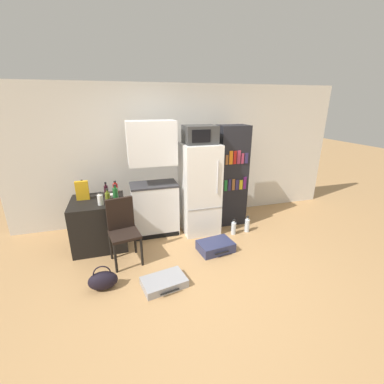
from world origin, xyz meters
TOP-DOWN VIEW (x-y plane):
  - ground_plane at (0.00, 0.00)m, footprint 24.00×24.00m
  - wall_back at (0.20, 2.00)m, footprint 6.40×0.10m
  - side_table at (-1.43, 1.21)m, footprint 0.81×0.78m
  - kitchen_hutch at (-0.51, 1.37)m, footprint 0.79×0.48m
  - refrigerator at (0.27, 1.27)m, footprint 0.62×0.68m
  - microwave at (0.27, 1.27)m, footprint 0.52×0.44m
  - bookshelf at (0.94, 1.41)m, footprint 0.53×0.40m
  - bottle_wine_dark at (-1.28, 1.24)m, footprint 0.06×0.06m
  - bottle_blue_soda at (-1.65, 1.52)m, footprint 0.07×0.07m
  - bottle_milk_white at (-1.36, 1.01)m, footprint 0.08×0.08m
  - bottle_olive_oil at (-1.25, 0.88)m, footprint 0.07×0.07m
  - bottle_green_tall at (-1.14, 1.11)m, footprint 0.08×0.08m
  - bottle_ketchup_red at (-1.14, 1.47)m, footprint 0.08×0.08m
  - bowl at (-1.20, 1.32)m, footprint 0.14×0.14m
  - cereal_box at (-1.63, 1.31)m, footprint 0.19×0.07m
  - chair at (-1.08, 0.66)m, footprint 0.47×0.47m
  - suitcase_large_flat at (0.30, 0.49)m, footprint 0.58×0.45m
  - suitcase_small_flat at (-0.63, -0.10)m, footprint 0.60×0.45m
  - handbag at (-1.37, 0.06)m, footprint 0.36×0.20m
  - water_bottle_front at (1.08, 0.93)m, footprint 0.09×0.09m
  - water_bottle_middle at (0.80, 0.90)m, footprint 0.08×0.08m

SIDE VIEW (x-z plane):
  - ground_plane at x=0.00m, z-range 0.00..0.00m
  - suitcase_small_flat at x=-0.63m, z-range 0.00..0.10m
  - suitcase_large_flat at x=0.30m, z-range 0.00..0.15m
  - water_bottle_middle at x=0.80m, z-range -0.02..0.26m
  - handbag at x=-1.37m, z-range -0.04..0.29m
  - water_bottle_front at x=1.08m, z-range -0.02..0.28m
  - side_table at x=-1.43m, z-range 0.00..0.77m
  - chair at x=-1.08m, z-range 0.08..1.02m
  - refrigerator at x=0.27m, z-range 0.00..1.58m
  - bowl at x=-1.20m, z-range 0.77..0.81m
  - bottle_milk_white at x=-1.36m, z-range 0.76..0.96m
  - bottle_ketchup_red at x=-1.14m, z-range 0.76..0.97m
  - bottle_green_tall at x=-1.14m, z-range 0.75..1.02m
  - bottle_blue_soda at x=-1.65m, z-range 0.75..1.02m
  - bottle_wine_dark at x=-1.28m, z-range 0.75..1.03m
  - bottle_olive_oil at x=-1.25m, z-range 0.75..1.03m
  - kitchen_hutch at x=-0.51m, z-range -0.07..1.89m
  - cereal_box at x=-1.63m, z-range 0.77..1.07m
  - bookshelf at x=0.94m, z-range 0.00..1.85m
  - wall_back at x=0.20m, z-range 0.00..2.55m
  - microwave at x=0.27m, z-range 1.58..1.87m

